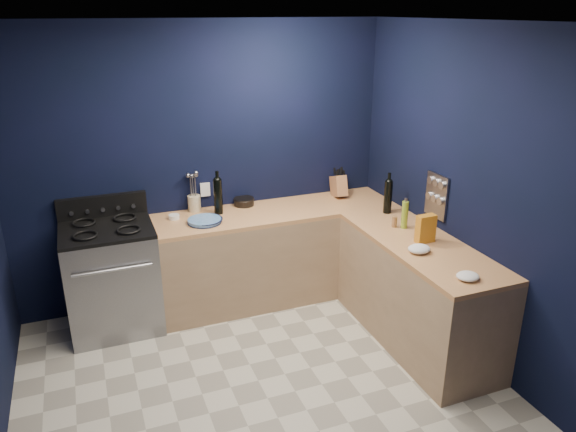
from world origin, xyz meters
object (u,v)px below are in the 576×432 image
plate_stack (205,221)px  knife_block (339,186)px  gas_range (113,280)px  crouton_bag (426,229)px  utensil_crock (194,203)px

plate_stack → knife_block: (1.43, 0.23, 0.09)m
gas_range → crouton_bag: 2.70m
gas_range → plate_stack: 0.95m
utensil_crock → knife_block: (1.44, -0.10, 0.03)m
gas_range → knife_block: size_ratio=4.38×
utensil_crock → crouton_bag: bearing=-41.4°
plate_stack → crouton_bag: 1.90m
gas_range → knife_block: 2.33m
plate_stack → knife_block: 1.45m
utensil_crock → crouton_bag: size_ratio=0.65×
plate_stack → crouton_bag: (1.57, -1.06, 0.10)m
gas_range → crouton_bag: bearing=-25.2°
crouton_bag → gas_range: bearing=152.6°
knife_block → crouton_bag: knife_block is taller
crouton_bag → utensil_crock: bearing=136.4°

